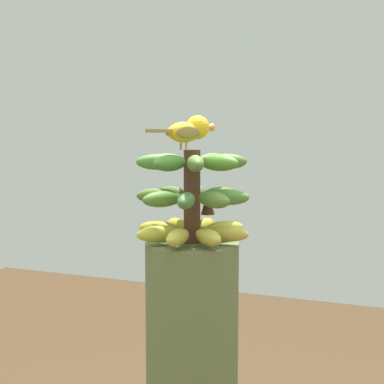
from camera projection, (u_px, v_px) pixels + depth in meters
The scene contains 2 objects.
banana_bunch at pixel (192, 197), 1.39m from camera, with size 0.30×0.30×0.24m.
perched_bird at pixel (190, 130), 1.36m from camera, with size 0.11×0.19×0.09m.
Camera 1 is at (-0.51, 1.29, 1.59)m, focal length 51.57 mm.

